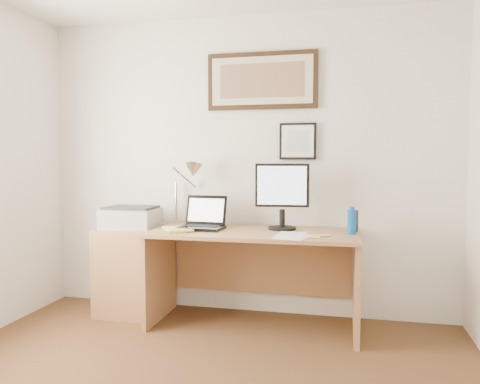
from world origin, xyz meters
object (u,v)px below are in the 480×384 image
(laptop, at_px, (203,221))
(printer, at_px, (131,217))
(lcd_monitor, at_px, (282,193))
(water_bottle, at_px, (352,222))
(desk, at_px, (256,259))
(side_cabinet, at_px, (130,271))
(book, at_px, (165,230))

(laptop, distance_m, printer, 0.64)
(lcd_monitor, bearing_deg, laptop, -173.05)
(water_bottle, relative_size, laptop, 0.52)
(water_bottle, height_order, desk, water_bottle)
(lcd_monitor, bearing_deg, desk, -170.88)
(side_cabinet, relative_size, lcd_monitor, 1.40)
(water_bottle, distance_m, printer, 1.80)
(book, bearing_deg, laptop, 41.22)
(book, xyz_separation_m, desk, (0.66, 0.25, -0.25))
(laptop, height_order, printer, laptop)
(desk, bearing_deg, side_cabinet, -178.11)
(side_cabinet, height_order, water_bottle, water_bottle)
(desk, bearing_deg, printer, -179.21)
(book, relative_size, laptop, 0.75)
(side_cabinet, xyz_separation_m, lcd_monitor, (1.27, 0.07, 0.68))
(book, xyz_separation_m, lcd_monitor, (0.86, 0.29, 0.28))
(laptop, bearing_deg, book, -138.78)
(water_bottle, relative_size, printer, 0.42)
(side_cabinet, distance_m, water_bottle, 1.87)
(laptop, bearing_deg, printer, 177.43)
(side_cabinet, xyz_separation_m, water_bottle, (1.81, -0.04, 0.48))
(side_cabinet, relative_size, desk, 0.46)
(desk, bearing_deg, laptop, -174.12)
(water_bottle, height_order, book, water_bottle)
(water_bottle, distance_m, book, 1.41)
(book, xyz_separation_m, laptop, (0.24, 0.21, 0.05))
(side_cabinet, xyz_separation_m, printer, (0.01, 0.02, 0.45))
(side_cabinet, relative_size, book, 2.74)
(book, bearing_deg, water_bottle, 7.35)
(desk, relative_size, lcd_monitor, 3.08)
(water_bottle, bearing_deg, side_cabinet, 178.80)
(laptop, xyz_separation_m, lcd_monitor, (0.62, 0.08, 0.23))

